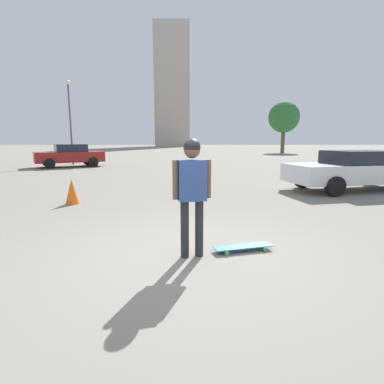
% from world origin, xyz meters
% --- Properties ---
extents(ground_plane, '(220.00, 220.00, 0.00)m').
position_xyz_m(ground_plane, '(0.00, 0.00, 0.00)').
color(ground_plane, gray).
extents(person, '(0.27, 0.54, 1.69)m').
position_xyz_m(person, '(0.00, 0.00, 1.06)').
color(person, '#262628').
rests_on(person, ground_plane).
extents(skateboard, '(0.43, 0.94, 0.08)m').
position_xyz_m(skateboard, '(0.21, -0.78, 0.06)').
color(skateboard, '#336693').
rests_on(skateboard, ground_plane).
extents(car_parked_near, '(2.57, 4.83, 1.33)m').
position_xyz_m(car_parked_near, '(5.74, -5.65, 0.70)').
color(car_parked_near, silver).
rests_on(car_parked_near, ground_plane).
extents(car_parked_far, '(3.47, 4.38, 1.42)m').
position_xyz_m(car_parked_far, '(15.14, 7.42, 0.73)').
color(car_parked_far, maroon).
rests_on(car_parked_far, ground_plane).
extents(building_block_distant, '(10.62, 9.24, 31.52)m').
position_xyz_m(building_block_distant, '(81.75, 3.49, 15.76)').
color(building_block_distant, '#B2A899').
rests_on(building_block_distant, ground_plane).
extents(tree_distant, '(4.16, 4.16, 6.86)m').
position_xyz_m(tree_distant, '(37.14, -13.28, 4.74)').
color(tree_distant, brown).
rests_on(tree_distant, ground_plane).
extents(traffic_cone, '(0.36, 0.36, 0.66)m').
position_xyz_m(traffic_cone, '(3.73, 3.09, 0.33)').
color(traffic_cone, orange).
rests_on(traffic_cone, ground_plane).
extents(lamp_post, '(0.28, 0.28, 5.62)m').
position_xyz_m(lamp_post, '(16.88, 7.89, 3.30)').
color(lamp_post, '#59595E').
rests_on(lamp_post, ground_plane).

